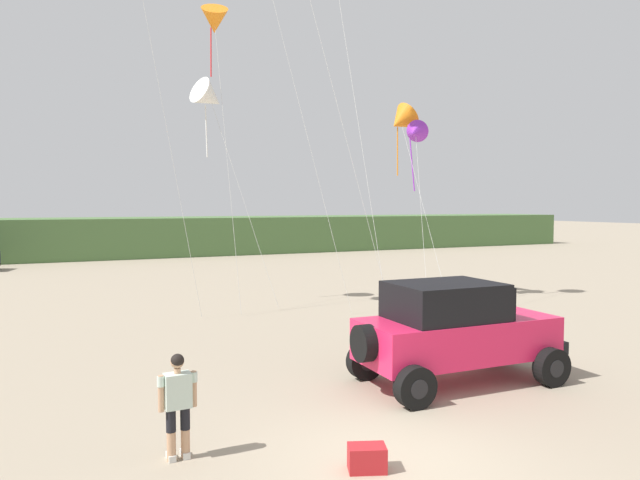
{
  "coord_description": "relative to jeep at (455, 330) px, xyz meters",
  "views": [
    {
      "loc": [
        -4.81,
        -7.46,
        3.95
      ],
      "look_at": [
        0.09,
        3.09,
        3.25
      ],
      "focal_mm": 32.53,
      "sensor_mm": 36.0,
      "label": 1
    }
  ],
  "objects": [
    {
      "name": "ground_plane",
      "position": [
        -3.22,
        -2.76,
        -1.2
      ],
      "size": [
        220.0,
        220.0,
        0.0
      ],
      "primitive_type": "plane",
      "color": "gray"
    },
    {
      "name": "dune_ridge",
      "position": [
        -6.54,
        36.82,
        0.28
      ],
      "size": [
        90.0,
        7.1,
        2.96
      ],
      "primitive_type": "cube",
      "color": "#4C703D",
      "rests_on": "ground_plane"
    },
    {
      "name": "jeep",
      "position": [
        0.0,
        0.0,
        0.0
      ],
      "size": [
        4.88,
        2.47,
        2.26
      ],
      "color": "#EA2151",
      "rests_on": "ground_plane"
    },
    {
      "name": "person_watching",
      "position": [
        -6.33,
        -1.33,
        -0.26
      ],
      "size": [
        0.62,
        0.32,
        1.67
      ],
      "color": "tan",
      "rests_on": "ground_plane"
    },
    {
      "name": "cooler_box",
      "position": [
        -3.86,
        -2.9,
        -1.01
      ],
      "size": [
        0.65,
        0.54,
        0.38
      ],
      "primitive_type": "cube",
      "rotation": [
        0.0,
        0.0,
        -0.36
      ],
      "color": "#B21E23",
      "rests_on": "ground_plane"
    },
    {
      "name": "kite_red_delta",
      "position": [
        -2.16,
        12.04,
        9.8
      ],
      "size": [
        1.57,
        3.49,
        11.77
      ],
      "color": "orange",
      "rests_on": "ground_plane"
    },
    {
      "name": "kite_white_parafoil",
      "position": [
        5.44,
        9.6,
        5.67
      ],
      "size": [
        2.18,
        3.97,
        7.5
      ],
      "color": "purple",
      "rests_on": "ground_plane"
    },
    {
      "name": "kite_green_box",
      "position": [
        -2.28,
        12.44,
        6.97
      ],
      "size": [
        2.78,
        3.4,
        9.03
      ],
      "color": "white",
      "rests_on": "ground_plane"
    },
    {
      "name": "kite_blue_swept",
      "position": [
        5.35,
        10.57,
        6.26
      ],
      "size": [
        1.54,
        5.28,
        8.3
      ],
      "color": "orange",
      "rests_on": "ground_plane"
    }
  ]
}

